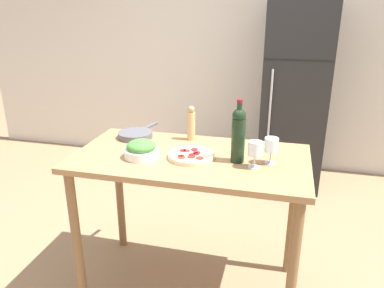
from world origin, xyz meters
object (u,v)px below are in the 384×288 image
(wine_bottle, at_px, (238,134))
(cast_iron_skillet, at_px, (136,134))
(wine_glass_far, at_px, (271,146))
(wine_glass_near, at_px, (255,150))
(salad_bowl, at_px, (141,149))
(pepper_mill, at_px, (191,124))
(refrigerator, at_px, (294,96))
(homemade_pizza, at_px, (191,155))

(wine_bottle, height_order, cast_iron_skillet, wine_bottle)
(wine_glass_far, bearing_deg, wine_glass_near, -134.30)
(salad_bowl, bearing_deg, wine_glass_far, 7.33)
(pepper_mill, height_order, cast_iron_skillet, pepper_mill)
(wine_glass_far, bearing_deg, cast_iron_skillet, 166.30)
(salad_bowl, bearing_deg, pepper_mill, 60.70)
(refrigerator, bearing_deg, homemade_pizza, -107.47)
(salad_bowl, relative_size, cast_iron_skillet, 0.56)
(wine_bottle, relative_size, wine_glass_far, 2.38)
(wine_glass_near, bearing_deg, wine_glass_far, 45.70)
(salad_bowl, height_order, cast_iron_skillet, salad_bowl)
(refrigerator, bearing_deg, wine_glass_far, -94.30)
(wine_bottle, relative_size, homemade_pizza, 1.32)
(pepper_mill, relative_size, homemade_pizza, 0.84)
(wine_glass_far, distance_m, cast_iron_skillet, 0.92)
(wine_glass_far, bearing_deg, homemade_pizza, -175.76)
(refrigerator, height_order, pepper_mill, refrigerator)
(wine_bottle, relative_size, wine_glass_near, 2.38)
(salad_bowl, height_order, homemade_pizza, salad_bowl)
(salad_bowl, bearing_deg, wine_glass_near, 0.99)
(wine_glass_near, relative_size, cast_iron_skillet, 0.42)
(wine_glass_far, xyz_separation_m, homemade_pizza, (-0.45, -0.03, -0.09))
(wine_glass_near, distance_m, homemade_pizza, 0.38)
(wine_bottle, distance_m, wine_glass_far, 0.19)
(refrigerator, distance_m, homemade_pizza, 1.94)
(cast_iron_skillet, bearing_deg, salad_bowl, -62.03)
(wine_glass_far, height_order, cast_iron_skillet, wine_glass_far)
(refrigerator, relative_size, wine_glass_near, 12.12)
(wine_bottle, distance_m, salad_bowl, 0.56)
(wine_glass_near, relative_size, homemade_pizza, 0.55)
(wine_glass_far, height_order, pepper_mill, pepper_mill)
(homemade_pizza, bearing_deg, wine_glass_far, 4.24)
(wine_glass_near, distance_m, pepper_mill, 0.57)
(salad_bowl, bearing_deg, refrigerator, 65.69)
(wine_glass_near, xyz_separation_m, cast_iron_skillet, (-0.81, 0.30, -0.08))
(pepper_mill, relative_size, salad_bowl, 1.13)
(homemade_pizza, distance_m, cast_iron_skillet, 0.51)
(refrigerator, distance_m, cast_iron_skillet, 1.90)
(refrigerator, height_order, wine_glass_far, refrigerator)
(pepper_mill, xyz_separation_m, salad_bowl, (-0.20, -0.36, -0.06))
(homemade_pizza, bearing_deg, salad_bowl, -167.84)
(wine_bottle, bearing_deg, cast_iron_skillet, 161.38)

